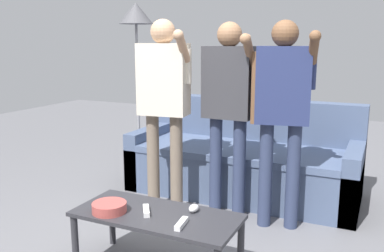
{
  "coord_description": "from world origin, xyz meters",
  "views": [
    {
      "loc": [
        1.14,
        -2.36,
        1.44
      ],
      "look_at": [
        -0.08,
        0.23,
        0.87
      ],
      "focal_mm": 38.85,
      "sensor_mm": 36.0,
      "label": 1
    }
  ],
  "objects_px": {
    "floor_lamp": "(136,25)",
    "player_right": "(282,101)",
    "snack_bowl": "(109,207)",
    "game_remote_wand_far": "(146,211)",
    "game_remote_nunchuk": "(194,208)",
    "coffee_table": "(157,221)",
    "couch": "(244,162)",
    "game_remote_wand_near": "(181,224)",
    "player_center": "(228,97)",
    "player_left": "(164,94)"
  },
  "relations": [
    {
      "from": "player_center",
      "to": "game_remote_wand_near",
      "type": "bearing_deg",
      "value": -82.89
    },
    {
      "from": "player_right",
      "to": "game_remote_wand_far",
      "type": "bearing_deg",
      "value": -120.09
    },
    {
      "from": "game_remote_wand_near",
      "to": "game_remote_wand_far",
      "type": "xyz_separation_m",
      "value": [
        -0.28,
        0.08,
        -0.0
      ]
    },
    {
      "from": "game_remote_nunchuk",
      "to": "player_center",
      "type": "distance_m",
      "value": 1.1
    },
    {
      "from": "coffee_table",
      "to": "couch",
      "type": "bearing_deg",
      "value": 88.78
    },
    {
      "from": "player_left",
      "to": "player_right",
      "type": "bearing_deg",
      "value": 6.14
    },
    {
      "from": "floor_lamp",
      "to": "couch",
      "type": "bearing_deg",
      "value": -3.47
    },
    {
      "from": "player_center",
      "to": "player_right",
      "type": "bearing_deg",
      "value": -6.3
    },
    {
      "from": "floor_lamp",
      "to": "game_remote_wand_near",
      "type": "bearing_deg",
      "value": -51.75
    },
    {
      "from": "game_remote_nunchuk",
      "to": "player_right",
      "type": "bearing_deg",
      "value": 69.37
    },
    {
      "from": "player_left",
      "to": "game_remote_wand_far",
      "type": "height_order",
      "value": "player_left"
    },
    {
      "from": "couch",
      "to": "game_remote_wand_far",
      "type": "distance_m",
      "value": 1.68
    },
    {
      "from": "player_left",
      "to": "game_remote_wand_near",
      "type": "height_order",
      "value": "player_left"
    },
    {
      "from": "game_remote_nunchuk",
      "to": "game_remote_wand_near",
      "type": "height_order",
      "value": "game_remote_nunchuk"
    },
    {
      "from": "couch",
      "to": "snack_bowl",
      "type": "bearing_deg",
      "value": -100.15
    },
    {
      "from": "game_remote_wand_near",
      "to": "coffee_table",
      "type": "bearing_deg",
      "value": 156.13
    },
    {
      "from": "floor_lamp",
      "to": "game_remote_wand_far",
      "type": "bearing_deg",
      "value": -56.55
    },
    {
      "from": "game_remote_nunchuk",
      "to": "player_right",
      "type": "relative_size",
      "value": 0.05
    },
    {
      "from": "coffee_table",
      "to": "floor_lamp",
      "type": "xyz_separation_m",
      "value": [
        -1.22,
        1.73,
        1.28
      ]
    },
    {
      "from": "player_right",
      "to": "floor_lamp",
      "type": "bearing_deg",
      "value": 157.34
    },
    {
      "from": "floor_lamp",
      "to": "player_right",
      "type": "bearing_deg",
      "value": -22.66
    },
    {
      "from": "coffee_table",
      "to": "floor_lamp",
      "type": "height_order",
      "value": "floor_lamp"
    },
    {
      "from": "player_left",
      "to": "player_right",
      "type": "relative_size",
      "value": 1.01
    },
    {
      "from": "coffee_table",
      "to": "game_remote_wand_far",
      "type": "relative_size",
      "value": 7.02
    },
    {
      "from": "player_center",
      "to": "game_remote_wand_far",
      "type": "distance_m",
      "value": 1.23
    },
    {
      "from": "game_remote_nunchuk",
      "to": "player_left",
      "type": "xyz_separation_m",
      "value": [
        -0.63,
        0.77,
        0.6
      ]
    },
    {
      "from": "game_remote_nunchuk",
      "to": "couch",
      "type": "bearing_deg",
      "value": 96.14
    },
    {
      "from": "snack_bowl",
      "to": "game_remote_nunchuk",
      "type": "height_order",
      "value": "snack_bowl"
    },
    {
      "from": "couch",
      "to": "player_center",
      "type": "xyz_separation_m",
      "value": [
        0.04,
        -0.6,
        0.71
      ]
    },
    {
      "from": "player_left",
      "to": "player_center",
      "type": "xyz_separation_m",
      "value": [
        0.51,
        0.15,
        -0.02
      ]
    },
    {
      "from": "couch",
      "to": "floor_lamp",
      "type": "xyz_separation_m",
      "value": [
        -1.25,
        0.08,
        1.32
      ]
    },
    {
      "from": "floor_lamp",
      "to": "player_right",
      "type": "distance_m",
      "value": 1.99
    },
    {
      "from": "game_remote_nunchuk",
      "to": "game_remote_wand_far",
      "type": "bearing_deg",
      "value": -151.21
    },
    {
      "from": "couch",
      "to": "player_left",
      "type": "distance_m",
      "value": 1.15
    },
    {
      "from": "player_right",
      "to": "couch",
      "type": "bearing_deg",
      "value": 127.13
    },
    {
      "from": "game_remote_wand_near",
      "to": "game_remote_wand_far",
      "type": "distance_m",
      "value": 0.29
    },
    {
      "from": "coffee_table",
      "to": "game_remote_wand_far",
      "type": "xyz_separation_m",
      "value": [
        -0.06,
        -0.02,
        0.07
      ]
    },
    {
      "from": "snack_bowl",
      "to": "game_remote_wand_near",
      "type": "bearing_deg",
      "value": 0.86
    },
    {
      "from": "game_remote_wand_far",
      "to": "floor_lamp",
      "type": "bearing_deg",
      "value": 123.45
    },
    {
      "from": "snack_bowl",
      "to": "game_remote_wand_far",
      "type": "bearing_deg",
      "value": 20.98
    },
    {
      "from": "snack_bowl",
      "to": "game_remote_nunchuk",
      "type": "relative_size",
      "value": 2.46
    },
    {
      "from": "snack_bowl",
      "to": "game_remote_wand_near",
      "type": "distance_m",
      "value": 0.5
    },
    {
      "from": "floor_lamp",
      "to": "game_remote_wand_near",
      "type": "relative_size",
      "value": 11.93
    },
    {
      "from": "coffee_table",
      "to": "game_remote_nunchuk",
      "type": "relative_size",
      "value": 11.87
    },
    {
      "from": "snack_bowl",
      "to": "player_right",
      "type": "height_order",
      "value": "player_right"
    },
    {
      "from": "floor_lamp",
      "to": "player_center",
      "type": "bearing_deg",
      "value": -27.66
    },
    {
      "from": "game_remote_nunchuk",
      "to": "game_remote_wand_far",
      "type": "height_order",
      "value": "game_remote_nunchuk"
    },
    {
      "from": "floor_lamp",
      "to": "player_center",
      "type": "xyz_separation_m",
      "value": [
        1.3,
        -0.68,
        -0.61
      ]
    },
    {
      "from": "player_left",
      "to": "player_center",
      "type": "bearing_deg",
      "value": 16.64
    },
    {
      "from": "player_left",
      "to": "player_center",
      "type": "relative_size",
      "value": 1.02
    }
  ]
}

